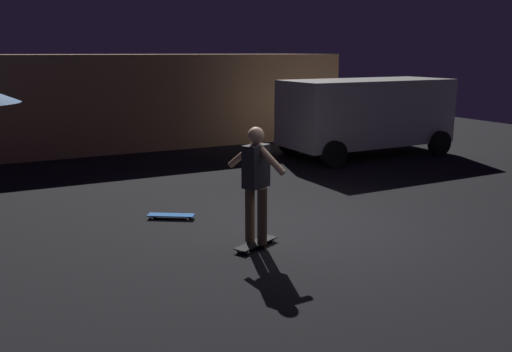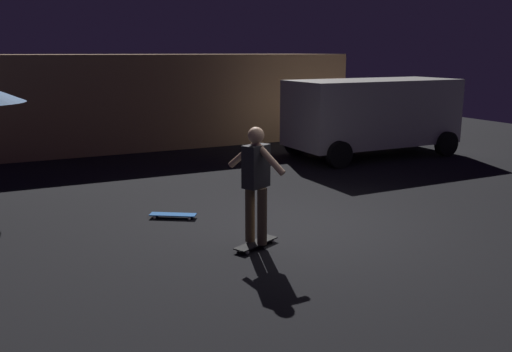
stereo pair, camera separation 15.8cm
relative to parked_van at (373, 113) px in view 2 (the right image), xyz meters
The scene contains 6 objects.
ground_plane 6.83m from the parked_van, 136.45° to the right, with size 28.00×28.00×0.00m, color black.
low_building 6.30m from the parked_van, 129.56° to the left, with size 10.55×3.51×2.67m.
parked_van is the anchor object (origin of this frame).
skateboard_ridden 7.94m from the parked_van, 139.44° to the right, with size 0.79×0.52×0.07m.
skateboard_spare 7.44m from the parked_van, 154.01° to the right, with size 0.77×0.58×0.07m.
skater 7.87m from the parked_van, 139.44° to the right, with size 0.50×0.92×1.67m.
Camera 2 is at (-4.40, -7.22, 2.74)m, focal length 38.66 mm.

